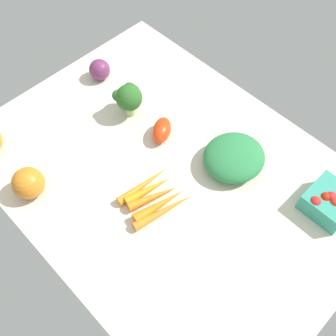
{
  "coord_description": "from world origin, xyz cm",
  "views": [
    {
      "loc": [
        -41.23,
        40.52,
        93.98
      ],
      "look_at": [
        0.0,
        0.0,
        4.0
      ],
      "focal_mm": 42.96,
      "sensor_mm": 36.0,
      "label": 1
    }
  ],
  "objects_px": {
    "roma_tomato": "(162,130)",
    "broccoli_head": "(129,96)",
    "carrot_bunch": "(155,198)",
    "berry_basket": "(329,202)",
    "heirloom_tomato_orange": "(28,183)",
    "red_onion_near_basket": "(100,70)",
    "leafy_greens_clump": "(234,157)"
  },
  "relations": [
    {
      "from": "broccoli_head",
      "to": "red_onion_near_basket",
      "type": "xyz_separation_m",
      "value": [
        0.17,
        -0.03,
        -0.03
      ]
    },
    {
      "from": "heirloom_tomato_orange",
      "to": "red_onion_near_basket",
      "type": "relative_size",
      "value": 1.28
    },
    {
      "from": "broccoli_head",
      "to": "berry_basket",
      "type": "height_order",
      "value": "broccoli_head"
    },
    {
      "from": "roma_tomato",
      "to": "carrot_bunch",
      "type": "height_order",
      "value": "roma_tomato"
    },
    {
      "from": "roma_tomato",
      "to": "red_onion_near_basket",
      "type": "bearing_deg",
      "value": -127.62
    },
    {
      "from": "heirloom_tomato_orange",
      "to": "red_onion_near_basket",
      "type": "xyz_separation_m",
      "value": [
        0.2,
        -0.39,
        -0.01
      ]
    },
    {
      "from": "leafy_greens_clump",
      "to": "berry_basket",
      "type": "distance_m",
      "value": 0.26
    },
    {
      "from": "carrot_bunch",
      "to": "red_onion_near_basket",
      "type": "distance_m",
      "value": 0.48
    },
    {
      "from": "red_onion_near_basket",
      "to": "berry_basket",
      "type": "distance_m",
      "value": 0.77
    },
    {
      "from": "red_onion_near_basket",
      "to": "leafy_greens_clump",
      "type": "height_order",
      "value": "leafy_greens_clump"
    },
    {
      "from": "carrot_bunch",
      "to": "berry_basket",
      "type": "distance_m",
      "value": 0.44
    },
    {
      "from": "heirloom_tomato_orange",
      "to": "berry_basket",
      "type": "xyz_separation_m",
      "value": [
        -0.57,
        -0.51,
        -0.01
      ]
    },
    {
      "from": "carrot_bunch",
      "to": "broccoli_head",
      "type": "height_order",
      "value": "broccoli_head"
    },
    {
      "from": "roma_tomato",
      "to": "heirloom_tomato_orange",
      "type": "xyz_separation_m",
      "value": [
        0.11,
        0.37,
        0.02
      ]
    },
    {
      "from": "red_onion_near_basket",
      "to": "berry_basket",
      "type": "bearing_deg",
      "value": -171.44
    },
    {
      "from": "roma_tomato",
      "to": "broccoli_head",
      "type": "xyz_separation_m",
      "value": [
        0.13,
        0.0,
        0.04
      ]
    },
    {
      "from": "carrot_bunch",
      "to": "leafy_greens_clump",
      "type": "relative_size",
      "value": 1.11
    },
    {
      "from": "heirloom_tomato_orange",
      "to": "leafy_greens_clump",
      "type": "relative_size",
      "value": 0.49
    },
    {
      "from": "carrot_bunch",
      "to": "berry_basket",
      "type": "relative_size",
      "value": 1.68
    },
    {
      "from": "leafy_greens_clump",
      "to": "heirloom_tomato_orange",
      "type": "bearing_deg",
      "value": 54.59
    },
    {
      "from": "heirloom_tomato_orange",
      "to": "carrot_bunch",
      "type": "bearing_deg",
      "value": -139.25
    },
    {
      "from": "carrot_bunch",
      "to": "leafy_greens_clump",
      "type": "bearing_deg",
      "value": -106.6
    },
    {
      "from": "red_onion_near_basket",
      "to": "leafy_greens_clump",
      "type": "relative_size",
      "value": 0.39
    },
    {
      "from": "broccoli_head",
      "to": "red_onion_near_basket",
      "type": "height_order",
      "value": "broccoli_head"
    },
    {
      "from": "broccoli_head",
      "to": "berry_basket",
      "type": "xyz_separation_m",
      "value": [
        -0.59,
        -0.14,
        -0.03
      ]
    },
    {
      "from": "red_onion_near_basket",
      "to": "heirloom_tomato_orange",
      "type": "bearing_deg",
      "value": 116.7
    },
    {
      "from": "heirloom_tomato_orange",
      "to": "leafy_greens_clump",
      "type": "bearing_deg",
      "value": -125.41
    },
    {
      "from": "heirloom_tomato_orange",
      "to": "red_onion_near_basket",
      "type": "bearing_deg",
      "value": -63.3
    },
    {
      "from": "broccoli_head",
      "to": "leafy_greens_clump",
      "type": "xyz_separation_m",
      "value": [
        -0.34,
        -0.07,
        -0.03
      ]
    },
    {
      "from": "carrot_bunch",
      "to": "leafy_greens_clump",
      "type": "height_order",
      "value": "leafy_greens_clump"
    },
    {
      "from": "broccoli_head",
      "to": "berry_basket",
      "type": "distance_m",
      "value": 0.61
    },
    {
      "from": "red_onion_near_basket",
      "to": "broccoli_head",
      "type": "bearing_deg",
      "value": 171.01
    }
  ]
}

